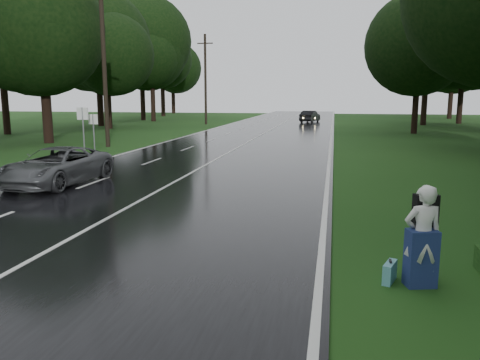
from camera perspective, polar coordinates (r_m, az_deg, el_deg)
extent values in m
plane|color=#1B4113|center=(10.96, -22.81, -8.49)|extent=(160.00, 160.00, 0.00)
cube|color=black|center=(29.37, -0.70, 3.63)|extent=(12.00, 140.00, 0.04)
cube|color=silver|center=(29.37, -0.70, 3.68)|extent=(0.12, 140.00, 0.01)
imported|color=#4A4C4F|center=(19.09, -21.08, 1.56)|extent=(2.56, 5.08, 1.38)
imported|color=black|center=(59.52, 8.37, 7.53)|extent=(2.42, 4.50, 1.41)
imported|color=silver|center=(8.98, 20.99, -6.29)|extent=(0.76, 0.59, 1.83)
cube|color=navy|center=(9.10, 20.82, -8.73)|extent=(0.58, 0.46, 1.03)
cube|color=black|center=(9.14, 21.29, -3.41)|extent=(0.46, 0.32, 0.59)
cube|color=#569EA8|center=(9.22, 17.46, -10.47)|extent=(0.31, 0.54, 0.37)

